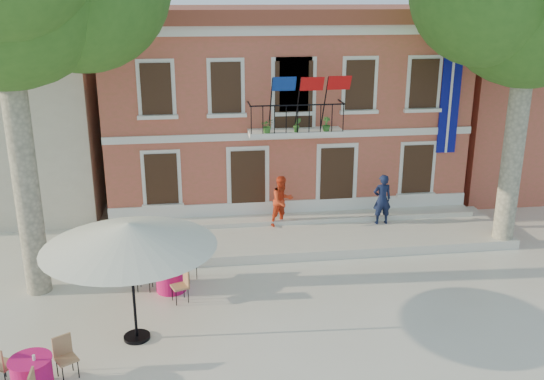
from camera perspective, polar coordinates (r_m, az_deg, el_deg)
The scene contains 9 objects.
ground at distance 16.50m, azimuth -1.55°, elevation -11.01°, with size 90.00×90.00×0.00m, color beige.
main_building at distance 24.94m, azimuth 0.47°, elevation 8.30°, with size 13.50×9.59×7.50m.
neighbor_east at distance 30.09m, azimuth 23.62°, elevation 7.40°, with size 9.40×9.40×6.40m.
terrace at distance 20.63m, azimuth 2.66°, elevation -4.37°, with size 14.00×3.40×0.30m, color silver.
patio_umbrella at distance 14.34m, azimuth -13.31°, elevation -4.18°, with size 4.05×4.05×3.01m.
pedestrian_navy at distance 21.36m, azimuth 10.32°, elevation -0.86°, with size 0.65×0.43×1.78m, color #0F1734.
pedestrian_orange at distance 20.86m, azimuth 0.97°, elevation -1.05°, with size 0.86×0.67×1.77m, color red.
cafe_table_1 at distance 14.18m, azimuth -21.68°, elevation -15.73°, with size 1.87×1.64×0.95m.
cafe_table_3 at distance 17.42m, azimuth -9.50°, elevation -8.02°, with size 1.76×1.84×0.95m.
Camera 1 is at (-1.50, -14.34, 8.02)m, focal length 40.00 mm.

